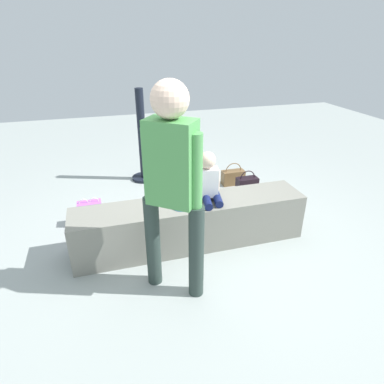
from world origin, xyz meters
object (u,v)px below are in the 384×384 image
object	(u,v)px
party_cup_red	(178,214)
handbag_black_leather	(247,187)
cake_box_white	(160,205)
child_seated	(208,180)
gift_bag	(91,213)
cake_plate	(183,204)
water_bottle_near_gift	(198,179)
handbag_brown_canvas	(233,177)
adult_standing	(172,177)

from	to	relation	value
party_cup_red	handbag_black_leather	bearing A→B (deg)	16.62
cake_box_white	child_seated	bearing A→B (deg)	-65.89
gift_bag	handbag_black_leather	world-z (taller)	handbag_black_leather
child_seated	cake_plate	world-z (taller)	child_seated
water_bottle_near_gift	handbag_brown_canvas	world-z (taller)	handbag_brown_canvas
adult_standing	cake_box_white	distance (m)	1.66
child_seated	party_cup_red	xyz separation A→B (m)	(-0.17, 0.51, -0.63)
gift_bag	handbag_brown_canvas	world-z (taller)	gift_bag
party_cup_red	gift_bag	bearing A→B (deg)	171.34
cake_plate	handbag_black_leather	bearing A→B (deg)	38.61
party_cup_red	handbag_black_leather	world-z (taller)	handbag_black_leather
child_seated	handbag_brown_canvas	world-z (taller)	child_seated
adult_standing	handbag_black_leather	size ratio (longest dim) A/B	4.70
child_seated	handbag_black_leather	bearing A→B (deg)	44.60
child_seated	cake_box_white	distance (m)	1.04
cake_plate	handbag_brown_canvas	xyz separation A→B (m)	(1.07, 1.27, -0.38)
adult_standing	cake_box_white	size ratio (longest dim) A/B	5.54
gift_bag	cake_box_white	bearing A→B (deg)	7.46
cake_plate	cake_box_white	distance (m)	0.93
handbag_brown_canvas	cake_box_white	bearing A→B (deg)	-158.64
cake_plate	cake_box_white	size ratio (longest dim) A/B	0.74
handbag_black_leather	adult_standing	bearing A→B (deg)	-132.94
gift_bag	party_cup_red	distance (m)	0.98
child_seated	gift_bag	bearing A→B (deg)	149.90
cake_box_white	handbag_black_leather	size ratio (longest dim) A/B	0.85
water_bottle_near_gift	handbag_black_leather	size ratio (longest dim) A/B	0.66
child_seated	cake_plate	xyz separation A→B (m)	(-0.27, -0.06, -0.19)
adult_standing	cake_plate	size ratio (longest dim) A/B	7.51
water_bottle_near_gift	child_seated	bearing A→B (deg)	-103.21
adult_standing	child_seated	bearing A→B (deg)	50.82
gift_bag	child_seated	bearing A→B (deg)	-30.10
adult_standing	party_cup_red	world-z (taller)	adult_standing
child_seated	handbag_brown_canvas	xyz separation A→B (m)	(0.80, 1.21, -0.57)
water_bottle_near_gift	adult_standing	bearing A→B (deg)	-112.65
child_seated	cake_plate	size ratio (longest dim) A/B	2.16
handbag_black_leather	handbag_brown_canvas	bearing A→B (deg)	93.49
handbag_black_leather	child_seated	bearing A→B (deg)	-135.40
party_cup_red	cake_box_white	world-z (taller)	cake_box_white
adult_standing	gift_bag	xyz separation A→B (m)	(-0.66, 1.25, -0.88)
cake_plate	water_bottle_near_gift	world-z (taller)	cake_plate
water_bottle_near_gift	cake_box_white	world-z (taller)	water_bottle_near_gift
adult_standing	gift_bag	bearing A→B (deg)	117.91
adult_standing	party_cup_red	xyz separation A→B (m)	(0.30, 1.10, -0.97)
party_cup_red	cake_plate	bearing A→B (deg)	-99.27
gift_bag	water_bottle_near_gift	distance (m)	1.57
cake_plate	handbag_black_leather	size ratio (longest dim) A/B	0.63
cake_plate	cake_box_white	bearing A→B (deg)	95.13
child_seated	cake_plate	distance (m)	0.34
cake_plate	party_cup_red	world-z (taller)	cake_plate
handbag_brown_canvas	handbag_black_leather	bearing A→B (deg)	-86.51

